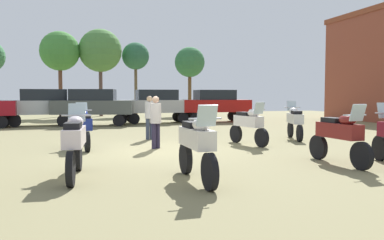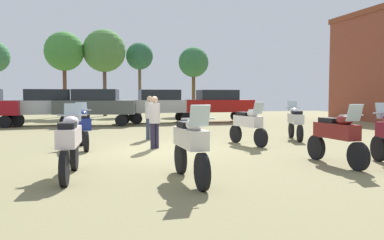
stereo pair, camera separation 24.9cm
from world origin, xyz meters
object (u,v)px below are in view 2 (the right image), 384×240
Objects in this scene: motorcycle_7 at (191,144)px; car_3 at (159,104)px; car_4 at (96,104)px; car_5 at (46,104)px; car_1 at (217,103)px; person_2 at (155,118)px; motorcycle_2 at (83,126)px; tree_4 at (194,63)px; motorcycle_5 at (337,135)px; motorcycle_9 at (70,141)px; person_3 at (150,114)px; tree_1 at (140,57)px; tree_3 at (64,52)px; motorcycle_8 at (295,121)px; tree_8 at (104,51)px; motorcycle_6 at (248,124)px.

car_3 reaches higher than motorcycle_7.
car_4 is 1.01× the size of car_5.
car_5 is at bearing 92.60° from car_1.
car_1 is at bearing -151.31° from person_2.
car_4 is (0.61, 9.67, 0.46)m from motorcycle_2.
car_1 is at bearing -95.50° from tree_4.
car_5 is at bearing -64.00° from motorcycle_5.
tree_4 reaches higher than motorcycle_7.
motorcycle_9 is 0.39× the size of tree_4.
person_3 is (0.37, 7.49, 0.22)m from motorcycle_7.
car_3 reaches higher than motorcycle_2.
car_3 is at bearing -95.17° from car_5.
tree_1 is at bearing -41.10° from car_5.
tree_3 is (-1.52, 19.50, 4.33)m from motorcycle_2.
car_1 is at bearing -96.74° from car_5.
tree_1 is at bearing -95.93° from motorcycle_7.
tree_1 is 0.92× the size of tree_3.
person_3 is (4.46, -8.44, -0.22)m from car_5.
tree_3 is (-3.56, 24.99, 4.30)m from motorcycle_7.
car_3 is at bearing -134.75° from person_2.
motorcycle_2 is 7.71m from motorcycle_8.
tree_4 reaches higher than motorcycle_9.
person_2 is 1.00× the size of person_3.
person_3 is 18.39m from tree_3.
person_3 is 0.25× the size of tree_3.
car_3 is 8.96m from person_3.
tree_8 reaches higher than car_4.
motorcycle_7 is (-3.30, -4.95, 0.03)m from motorcycle_6.
tree_8 is at bearing -89.49° from motorcycle_7.
motorcycle_8 is 5.50m from person_3.
tree_4 is at bearing -0.11° from tree_3.
motorcycle_2 is at bearing 144.47° from car_1.
person_3 is at bearing 72.53° from motorcycle_9.
car_4 is 10.40m from person_2.
car_3 is 10.19m from tree_8.
car_4 is 11.90m from tree_1.
motorcycle_5 is at bearing -174.17° from car_3.
person_2 is (-5.54, -1.12, 0.24)m from motorcycle_8.
tree_1 is at bearing 117.11° from motorcycle_8.
motorcycle_6 is 0.45× the size of car_4.
motorcycle_7 is 0.52× the size of car_3.
motorcycle_6 is at bearing -11.53° from motorcycle_2.
person_3 is 18.95m from tree_4.
motorcycle_5 is at bearing -160.15° from car_5.
tree_4 reaches higher than car_4.
tree_8 reaches higher than motorcycle_6.
motorcycle_7 is 0.37× the size of tree_1.
person_2 is 21.46m from tree_4.
car_3 is at bearing -62.52° from car_4.
motorcycle_2 is 0.49× the size of car_3.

